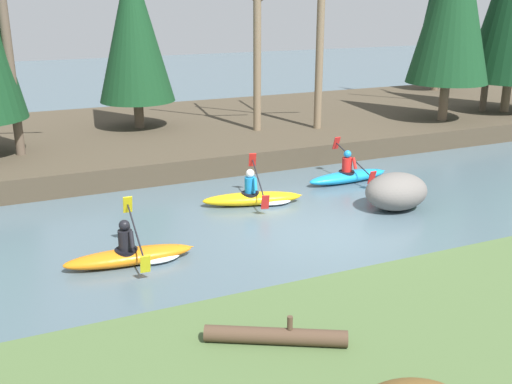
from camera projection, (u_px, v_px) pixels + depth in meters
ground_plane at (323, 234)px, 14.32m from camera, size 90.00×90.00×0.00m
riverbank_far at (188, 133)px, 23.22m from camera, size 44.00×10.28×0.69m
conifer_tree_left at (134, 29)px, 21.40m from camera, size 2.75×2.75×6.22m
bare_tree_upstream at (9, 52)px, 17.80m from camera, size 3.67×3.63×6.67m
bare_tree_mid_upstream at (257, 49)px, 21.27m from camera, size 3.43×3.39×6.21m
bare_tree_mid_downstream at (320, 42)px, 21.53m from camera, size 3.69×3.64×6.70m
bare_tree_downstream at (491, 34)px, 24.87m from camera, size 3.74×3.69×6.79m
kayaker_lead at (348, 175)px, 18.21m from camera, size 2.78×2.07×1.20m
kayaker_middle at (256, 197)px, 16.27m from camera, size 2.78×2.05×1.20m
kayaker_trailing at (134, 255)px, 12.68m from camera, size 2.79×2.07×1.20m
boulder_midstream at (396, 191)px, 15.83m from camera, size 1.74×1.36×0.98m
driftwood_log at (276, 336)px, 8.48m from camera, size 1.90×1.18×0.44m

